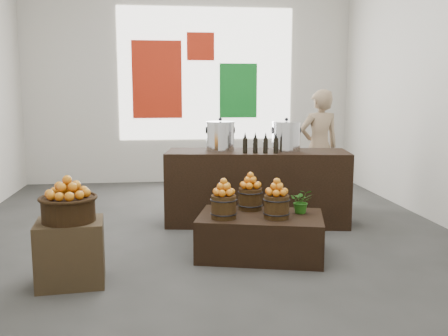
{
  "coord_description": "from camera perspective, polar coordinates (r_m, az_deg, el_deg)",
  "views": [
    {
      "loc": [
        -0.49,
        -5.84,
        1.71
      ],
      "look_at": [
        0.17,
        -0.4,
        0.85
      ],
      "focal_mm": 40.0,
      "sensor_mm": 36.0,
      "label": 1
    }
  ],
  "objects": [
    {
      "name": "deco_green_right",
      "position": [
        9.41,
        1.64,
        8.82
      ],
      "size": [
        0.7,
        0.04,
        1.0
      ],
      "primitive_type": "cube",
      "color": "#127422",
      "rests_on": "back_wall"
    },
    {
      "name": "apples_in_bucket_front_left",
      "position": [
        4.96,
        -0.03,
        -2.2
      ],
      "size": [
        0.19,
        0.19,
        0.17
      ],
      "primitive_type": null,
      "color": "#AC2005",
      "rests_on": "apple_bucket_front_left"
    },
    {
      "name": "apple_bucket_front_right",
      "position": [
        5.04,
        6.02,
        -4.42
      ],
      "size": [
        0.25,
        0.25,
        0.23
      ],
      "primitive_type": "cylinder",
      "color": "#3D2810",
      "rests_on": "display_table"
    },
    {
      "name": "shopper",
      "position": [
        7.66,
        10.8,
        2.37
      ],
      "size": [
        0.68,
        0.5,
        1.72
      ],
      "primitive_type": "imported",
      "rotation": [
        0.0,
        0.0,
        3.29
      ],
      "color": "#8F7557",
      "rests_on": "ground"
    },
    {
      "name": "deco_red_upper",
      "position": [
        9.37,
        -2.7,
        13.71
      ],
      "size": [
        0.5,
        0.04,
        0.5
      ],
      "primitive_type": "cube",
      "color": "#B8230E",
      "rests_on": "back_wall"
    },
    {
      "name": "apples_in_bucket_rear",
      "position": [
        5.34,
        3.04,
        -1.43
      ],
      "size": [
        0.19,
        0.19,
        0.17
      ],
      "primitive_type": null,
      "color": "#AC2005",
      "rests_on": "apple_bucket_rear"
    },
    {
      "name": "herb_garnish_right",
      "position": [
        5.26,
        8.86,
        -3.76
      ],
      "size": [
        0.27,
        0.25,
        0.26
      ],
      "primitive_type": "imported",
      "rotation": [
        0.0,
        0.0,
        -0.24
      ],
      "color": "#1E5512",
      "rests_on": "display_table"
    },
    {
      "name": "apple_bucket_front_left",
      "position": [
        5.0,
        -0.03,
        -4.46
      ],
      "size": [
        0.25,
        0.25,
        0.23
      ],
      "primitive_type": "cylinder",
      "color": "#3D2810",
      "rests_on": "display_table"
    },
    {
      "name": "crate",
      "position": [
        4.68,
        -17.12,
        -9.22
      ],
      "size": [
        0.62,
        0.52,
        0.57
      ],
      "primitive_type": "cube",
      "rotation": [
        0.0,
        0.0,
        0.1
      ],
      "color": "#483621",
      "rests_on": "ground"
    },
    {
      "name": "stock_pot_left",
      "position": [
        6.35,
        -0.43,
        3.56
      ],
      "size": [
        0.36,
        0.36,
        0.36
      ],
      "primitive_type": "cylinder",
      "color": "silver",
      "rests_on": "counter"
    },
    {
      "name": "ground",
      "position": [
        6.11,
        -2.03,
        -7.37
      ],
      "size": [
        7.0,
        7.0,
        0.0
      ],
      "primitive_type": "plane",
      "color": "#3C3B39",
      "rests_on": "ground"
    },
    {
      "name": "herb_garnish_left",
      "position": [
        5.38,
        -0.74,
        -3.36
      ],
      "size": [
        0.16,
        0.14,
        0.26
      ],
      "primitive_type": "imported",
      "rotation": [
        0.0,
        0.0,
        -0.18
      ],
      "color": "#1E5512",
      "rests_on": "display_table"
    },
    {
      "name": "apples_in_basket",
      "position": [
        4.53,
        -17.46,
        -2.08
      ],
      "size": [
        0.36,
        0.36,
        0.19
      ],
      "primitive_type": null,
      "color": "#AC2005",
      "rests_on": "wicker_basket"
    },
    {
      "name": "apples_in_bucket_front_right",
      "position": [
        5.0,
        6.06,
        -2.17
      ],
      "size": [
        0.19,
        0.19,
        0.17
      ],
      "primitive_type": null,
      "color": "#AC2005",
      "rests_on": "apple_bucket_front_right"
    },
    {
      "name": "apple_bucket_rear",
      "position": [
        5.38,
        3.02,
        -3.54
      ],
      "size": [
        0.25,
        0.25,
        0.23
      ],
      "primitive_type": "cylinder",
      "color": "#3D2810",
      "rests_on": "display_table"
    },
    {
      "name": "wicker_basket",
      "position": [
        4.57,
        -17.34,
        -4.55
      ],
      "size": [
        0.46,
        0.46,
        0.21
      ],
      "primitive_type": "cylinder",
      "color": "black",
      "rests_on": "crate"
    },
    {
      "name": "back_opening",
      "position": [
        9.36,
        -2.06,
        10.66
      ],
      "size": [
        3.2,
        0.02,
        2.4
      ],
      "primitive_type": "cube",
      "color": "white",
      "rests_on": "back_wall"
    },
    {
      "name": "stock_pot_center",
      "position": [
        6.38,
        7.12,
        3.51
      ],
      "size": [
        0.36,
        0.36,
        0.36
      ],
      "primitive_type": "cylinder",
      "color": "silver",
      "rests_on": "counter"
    },
    {
      "name": "oil_cruets",
      "position": [
        6.13,
        3.89,
        2.91
      ],
      "size": [
        0.34,
        0.11,
        0.26
      ],
      "primitive_type": null,
      "rotation": [
        0.0,
        0.0,
        -0.15
      ],
      "color": "black",
      "rests_on": "counter"
    },
    {
      "name": "back_wall",
      "position": [
        9.36,
        -3.93,
        10.64
      ],
      "size": [
        6.0,
        0.04,
        4.0
      ],
      "primitive_type": "cube",
      "color": "beige",
      "rests_on": "ground"
    },
    {
      "name": "deco_red_left",
      "position": [
        9.31,
        -7.66,
        9.98
      ],
      "size": [
        0.9,
        0.04,
        1.4
      ],
      "primitive_type": "cube",
      "color": "#B8230E",
      "rests_on": "back_wall"
    },
    {
      "name": "counter",
      "position": [
        6.45,
        3.76,
        -2.21
      ],
      "size": [
        2.38,
        1.07,
        0.94
      ],
      "primitive_type": "cube",
      "rotation": [
        0.0,
        0.0,
        -0.15
      ],
      "color": "black",
      "rests_on": "ground"
    },
    {
      "name": "display_table",
      "position": [
        5.23,
        4.17,
        -7.71
      ],
      "size": [
        1.42,
        1.07,
        0.44
      ],
      "primitive_type": "cube",
      "rotation": [
        0.0,
        0.0,
        -0.25
      ],
      "color": "black",
      "rests_on": "ground"
    }
  ]
}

